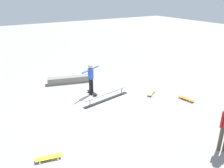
% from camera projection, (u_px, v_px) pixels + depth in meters
% --- Properties ---
extents(ground_plane, '(60.00, 60.00, 0.00)m').
position_uv_depth(ground_plane, '(100.00, 100.00, 11.20)').
color(ground_plane, gray).
extents(grind_rail, '(2.65, 0.72, 0.35)m').
position_uv_depth(grind_rail, '(107.00, 97.00, 11.15)').
color(grind_rail, black).
rests_on(grind_rail, ground_plane).
extents(skate_ledge, '(2.42, 1.04, 0.36)m').
position_uv_depth(skate_ledge, '(69.00, 80.00, 13.23)').
color(skate_ledge, gray).
rests_on(skate_ledge, ground_plane).
extents(skater_main, '(1.20, 0.66, 1.62)m').
position_uv_depth(skater_main, '(91.00, 77.00, 11.48)').
color(skater_main, black).
rests_on(skater_main, ground_plane).
extents(skateboard_main, '(0.28, 0.81, 0.09)m').
position_uv_depth(skateboard_main, '(92.00, 93.00, 11.83)').
color(skateboard_main, black).
rests_on(skateboard_main, ground_plane).
extents(loose_skateboard_yellow, '(0.82, 0.38, 0.09)m').
position_uv_depth(loose_skateboard_yellow, '(48.00, 158.00, 7.21)').
color(loose_skateboard_yellow, yellow).
rests_on(loose_skateboard_yellow, ground_plane).
extents(loose_skateboard_natural, '(0.77, 0.62, 0.09)m').
position_uv_depth(loose_skateboard_natural, '(151.00, 93.00, 11.81)').
color(loose_skateboard_natural, tan).
rests_on(loose_skateboard_natural, ground_plane).
extents(loose_skateboard_orange, '(0.36, 0.82, 0.09)m').
position_uv_depth(loose_skateboard_orange, '(186.00, 99.00, 11.16)').
color(loose_skateboard_orange, orange).
rests_on(loose_skateboard_orange, ground_plane).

